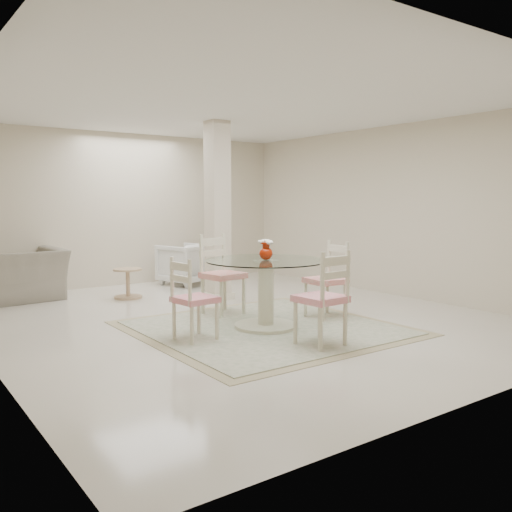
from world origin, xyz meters
TOP-DOWN VIEW (x-y plane):
  - ground at (0.00, 0.00)m, footprint 7.00×7.00m
  - room_shell at (0.00, 0.00)m, footprint 6.02×7.02m
  - column at (0.50, 1.30)m, footprint 0.30×0.30m
  - area_rug at (-0.07, -0.69)m, footprint 2.89×2.89m
  - dining_table at (-0.07, -0.69)m, footprint 1.42×1.42m
  - red_vase at (-0.07, -0.69)m, footprint 0.18×0.17m
  - dining_chair_east at (0.95, -0.70)m, footprint 0.47×0.47m
  - dining_chair_north at (-0.07, 0.33)m, footprint 0.53×0.53m
  - dining_chair_west at (-1.08, -0.70)m, footprint 0.45×0.45m
  - dining_chair_south at (-0.06, -1.71)m, footprint 0.47×0.47m
  - recliner_taupe at (-2.01, 2.92)m, footprint 1.28×1.14m
  - armchair_white at (0.78, 2.86)m, footprint 1.00×1.02m
  - side_table at (-0.61, 2.16)m, footprint 0.45×0.45m

SIDE VIEW (x-z plane):
  - ground at x=0.00m, z-range 0.00..0.00m
  - area_rug at x=-0.07m, z-range 0.00..0.02m
  - side_table at x=-0.61m, z-range -0.02..0.45m
  - armchair_white at x=0.78m, z-range 0.00..0.74m
  - recliner_taupe at x=-2.01m, z-range 0.00..0.78m
  - dining_table at x=-0.07m, z-range 0.01..0.83m
  - dining_chair_west at x=-1.08m, z-range 0.03..1.03m
  - dining_chair_east at x=0.95m, z-range 0.03..1.12m
  - dining_chair_south at x=-0.06m, z-range 0.03..1.14m
  - dining_chair_north at x=-0.07m, z-range 0.03..1.21m
  - red_vase at x=-0.07m, z-range 0.82..1.06m
  - column at x=0.50m, z-range 0.00..2.70m
  - room_shell at x=0.00m, z-range 0.50..3.21m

